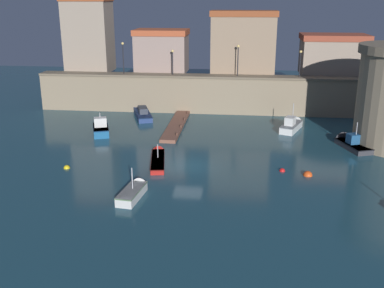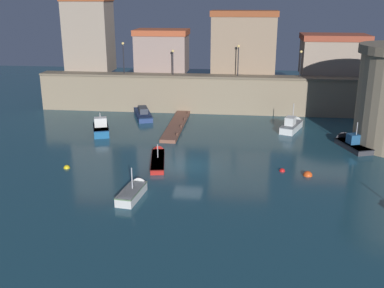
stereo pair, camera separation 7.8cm
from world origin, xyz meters
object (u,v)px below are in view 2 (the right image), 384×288
object	(u,v)px
mooring_buoy_2	(282,171)
quay_lamp_1	(173,58)
moored_boat_6	(101,127)
quay_lamp_0	(123,53)
mooring_buoy_1	(67,168)
moored_boat_4	(158,157)
moored_boat_3	(293,125)
quay_lamp_3	(301,59)
moored_boat_5	(142,112)
quay_lamp_2	(238,56)
moored_boat_2	(349,142)
moored_boat_1	(135,190)
mooring_buoy_0	(308,176)

from	to	relation	value
mooring_buoy_2	quay_lamp_1	bearing A→B (deg)	121.91
quay_lamp_1	moored_boat_6	bearing A→B (deg)	-121.25
quay_lamp_1	moored_boat_6	world-z (taller)	quay_lamp_1
quay_lamp_0	quay_lamp_1	world-z (taller)	quay_lamp_0
mooring_buoy_1	moored_boat_4	bearing A→B (deg)	22.43
moored_boat_3	mooring_buoy_2	bearing A→B (deg)	-167.95
quay_lamp_3	mooring_buoy_2	world-z (taller)	quay_lamp_3
quay_lamp_3	moored_boat_6	world-z (taller)	quay_lamp_3
moored_boat_5	mooring_buoy_1	world-z (taller)	moored_boat_5
quay_lamp_2	quay_lamp_3	distance (m)	7.39
moored_boat_2	moored_boat_1	bearing A→B (deg)	107.50
quay_lamp_1	quay_lamp_3	bearing A→B (deg)	-0.00
mooring_buoy_2	mooring_buoy_0	bearing A→B (deg)	-20.94
moored_boat_1	mooring_buoy_2	world-z (taller)	moored_boat_1
moored_boat_3	moored_boat_4	size ratio (longest dim) A/B	0.79
mooring_buoy_1	mooring_buoy_0	bearing A→B (deg)	1.71
quay_lamp_3	moored_boat_5	xyz separation A→B (m)	(-18.90, -2.35, -6.37)
moored_boat_5	mooring_buoy_0	distance (m)	25.25
quay_lamp_0	quay_lamp_3	xyz separation A→B (m)	(21.52, -0.00, -0.41)
quay_lamp_1	mooring_buoy_1	distance (m)	22.77
quay_lamp_0	moored_boat_5	bearing A→B (deg)	-41.89
quay_lamp_3	mooring_buoy_0	distance (m)	21.46
quay_lamp_0	mooring_buoy_0	world-z (taller)	quay_lamp_0
quay_lamp_2	moored_boat_3	bearing A→B (deg)	-46.56
quay_lamp_0	moored_boat_1	bearing A→B (deg)	-74.22
quay_lamp_3	moored_boat_1	xyz separation A→B (m)	(-14.27, -25.66, -6.41)
quay_lamp_3	moored_boat_2	world-z (taller)	quay_lamp_3
moored_boat_1	moored_boat_3	xyz separation A→B (m)	(13.17, 19.03, 0.15)
moored_boat_1	mooring_buoy_0	world-z (taller)	moored_boat_1
moored_boat_4	moored_boat_5	distance (m)	16.32
moored_boat_5	mooring_buoy_2	distance (m)	23.33
quay_lamp_0	moored_boat_5	distance (m)	7.65
quay_lamp_3	moored_boat_2	bearing A→B (deg)	-72.56
moored_boat_6	quay_lamp_0	bearing A→B (deg)	-19.83
quay_lamp_3	moored_boat_6	bearing A→B (deg)	-154.49
moored_boat_3	mooring_buoy_1	size ratio (longest dim) A/B	10.18
quay_lamp_2	moored_boat_4	xyz separation A→B (m)	(-6.59, -17.91, -6.85)
quay_lamp_2	moored_boat_3	size ratio (longest dim) A/B	0.68
quay_lamp_0	quay_lamp_3	bearing A→B (deg)	-0.00
quay_lamp_1	quay_lamp_2	size ratio (longest dim) A/B	0.82
moored_boat_6	mooring_buoy_2	xyz separation A→B (m)	(18.44, -9.27, -0.57)
moored_boat_1	moored_boat_4	bearing A→B (deg)	4.69
quay_lamp_1	mooring_buoy_1	world-z (taller)	quay_lamp_1
mooring_buoy_1	mooring_buoy_2	bearing A→B (deg)	4.30
mooring_buoy_2	quay_lamp_0	bearing A→B (deg)	133.19
quay_lamp_1	moored_boat_2	xyz separation A→B (m)	(19.10, -11.95, -6.33)
quay_lamp_3	mooring_buoy_2	bearing A→B (deg)	-99.16
mooring_buoy_0	mooring_buoy_2	size ratio (longest dim) A/B	1.57
mooring_buoy_1	mooring_buoy_2	size ratio (longest dim) A/B	1.10
moored_boat_2	moored_boat_4	xyz separation A→B (m)	(-17.72, -5.96, -0.13)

